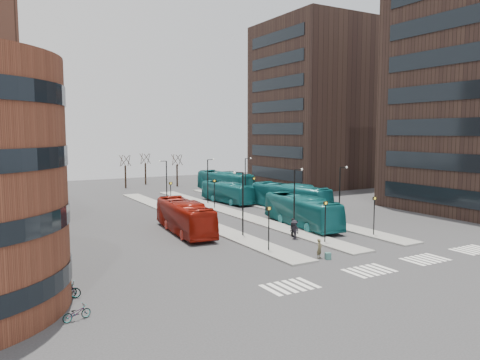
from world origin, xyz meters
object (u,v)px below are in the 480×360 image
teal_bus_a (302,211)px  commuter_a (215,231)px  teal_bus_c (290,197)px  bicycle_mid (65,292)px  bicycle_near (77,313)px  teal_bus_b (227,192)px  teal_bus_d (225,182)px  traveller (319,248)px  commuter_b (293,227)px  suitcase (328,256)px  bicycle_far (64,290)px  red_bus (185,217)px  commuter_c (294,229)px

teal_bus_a → commuter_a: teal_bus_a is taller
teal_bus_c → bicycle_mid: teal_bus_c is taller
teal_bus_a → bicycle_near: bearing=-145.8°
teal_bus_b → teal_bus_d: bearing=59.3°
teal_bus_b → teal_bus_c: teal_bus_c is taller
traveller → bicycle_near: bearing=166.8°
teal_bus_d → commuter_b: bearing=-112.9°
suitcase → commuter_a: commuter_a is taller
teal_bus_d → commuter_a: bearing=-125.7°
teal_bus_a → teal_bus_c: 10.39m
bicycle_near → bicycle_far: (0.00, 3.76, 0.09)m
traveller → commuter_b: 7.74m
teal_bus_a → bicycle_near: teal_bus_a is taller
suitcase → teal_bus_b: (7.19, 30.11, 1.18)m
teal_bus_b → bicycle_mid: bearing=-136.5°
commuter_b → suitcase: bearing=-177.1°
commuter_b → commuter_a: bearing=90.6°
suitcase → traveller: (-0.34, 0.63, 0.50)m
teal_bus_d → bicycle_mid: bearing=-135.0°
suitcase → commuter_b: 8.25m
teal_bus_c → commuter_b: 15.43m
bicycle_mid → teal_bus_c: bearing=-79.9°
teal_bus_d → bicycle_near: teal_bus_d is taller
suitcase → traveller: traveller is taller
teal_bus_a → teal_bus_d: bearing=83.7°
red_bus → teal_bus_a: teal_bus_a is taller
commuter_a → bicycle_near: size_ratio=1.13×
red_bus → teal_bus_c: size_ratio=0.94×
teal_bus_a → commuter_c: size_ratio=6.56×
commuter_b → commuter_c: commuter_b is taller
commuter_a → bicycle_near: bearing=61.1°
commuter_a → teal_bus_b: bearing=-101.3°
bicycle_near → bicycle_mid: (0.00, 3.49, 0.06)m
bicycle_mid → bicycle_far: (0.00, 0.27, 0.03)m
teal_bus_b → red_bus: bearing=-134.4°
teal_bus_a → teal_bus_d: size_ratio=0.92×
commuter_b → bicycle_near: size_ratio=1.16×
traveller → commuter_c: commuter_c is taller
teal_bus_a → bicycle_mid: 27.63m
teal_bus_b → commuter_c: size_ratio=5.84×
suitcase → red_bus: bearing=131.1°
traveller → commuter_b: bearing=46.6°
teal_bus_c → bicycle_far: 36.21m
commuter_b → commuter_c: (-0.43, -0.85, -0.01)m
teal_bus_d → teal_bus_b: bearing=-122.5°
bicycle_near → commuter_c: bearing=-80.6°
suitcase → teal_bus_d: 41.42m
teal_bus_d → commuter_c: 34.11m
bicycle_near → teal_bus_b: bearing=-54.1°
teal_bus_a → commuter_c: teal_bus_a is taller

